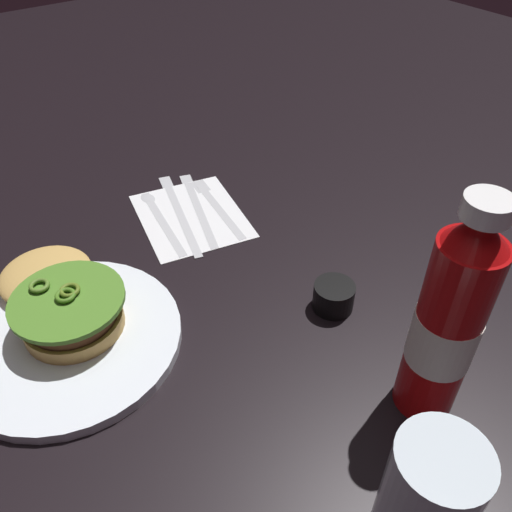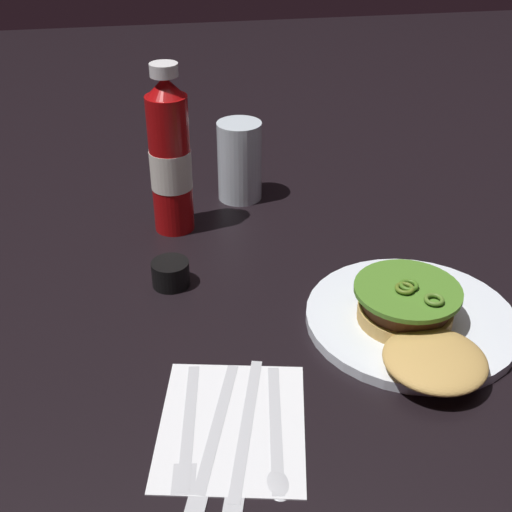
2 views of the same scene
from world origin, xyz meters
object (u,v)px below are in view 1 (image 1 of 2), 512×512
Objects in this scene: burger_sandwich at (59,299)px; fork_utensil at (213,201)px; spoon_utensil at (156,211)px; water_glass at (426,500)px; butter_knife at (177,206)px; ketchup_bottle at (447,324)px; condiment_cup at (332,295)px; dinner_plate at (69,339)px; napkin at (191,216)px; steak_knife at (196,202)px.

burger_sandwich is 0.29m from fork_utensil.
water_glass is at bearing 174.99° from spoon_utensil.
butter_knife is at bearing -8.43° from water_glass.
ketchup_bottle is at bearing -175.60° from butter_knife.
condiment_cup is 0.23× the size of butter_knife.
dinner_plate reaches higher than napkin.
fork_utensil is (0.10, -0.28, -0.03)m from burger_sandwich.
dinner_plate is 0.30m from steak_knife.
burger_sandwich is at bearing -13.62° from dinner_plate.
ketchup_bottle is 1.44× the size of fork_utensil.
water_glass is 0.60× the size of butter_knife.
fork_utensil is at bearing -0.43° from condiment_cup.
ketchup_bottle reaches higher than water_glass.
condiment_cup is at bearing -5.81° from ketchup_bottle.
dinner_plate reaches higher than spoon_utensil.
water_glass is (-0.37, -0.15, 0.06)m from dinner_plate.
steak_knife reaches higher than napkin.
fork_utensil is at bearing -70.50° from burger_sandwich.
napkin is at bearing -134.00° from spoon_utensil.
fork_utensil is 0.81× the size of butter_knife.
napkin is at bearing -68.87° from burger_sandwich.
fork_utensil is (0.01, -0.05, 0.00)m from napkin.
dinner_plate is 1.30× the size of steak_knife.
napkin is (0.13, -0.24, -0.01)m from dinner_plate.
butter_knife is at bearing -55.66° from dinner_plate.
water_glass is at bearing -160.91° from burger_sandwich.
steak_knife is 0.92× the size of butter_knife.
steak_knife is at bearing -46.30° from napkin.
butter_knife reaches higher than napkin.
steak_knife is 1.11× the size of spoon_utensil.
dinner_plate reaches higher than steak_knife.
napkin is at bearing 100.83° from fork_utensil.
condiment_cup is (0.24, -0.13, -0.05)m from water_glass.
burger_sandwich is 1.63× the size of water_glass.
water_glass is 0.52m from napkin.
butter_knife is at bearing -103.96° from spoon_utensil.
ketchup_bottle reaches higher than dinner_plate.
fork_utensil is 0.03m from steak_knife.
condiment_cup is 0.27m from fork_utensil.
dinner_plate is 0.32m from fork_utensil.
condiment_cup reaches higher than steak_knife.
butter_knife is at bearing -62.12° from burger_sandwich.
napkin is 1.01× the size of spoon_utensil.
fork_utensil is at bearing -79.17° from napkin.
steak_knife is (0.28, 0.02, -0.01)m from condiment_cup.
water_glass is (-0.08, 0.11, -0.05)m from ketchup_bottle.
fork_utensil is at bearing -111.22° from butter_knife.
butter_knife is (0.03, 0.01, 0.00)m from napkin.
burger_sandwich is at bearing 109.50° from fork_utensil.
burger_sandwich reaches higher than dinner_plate.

